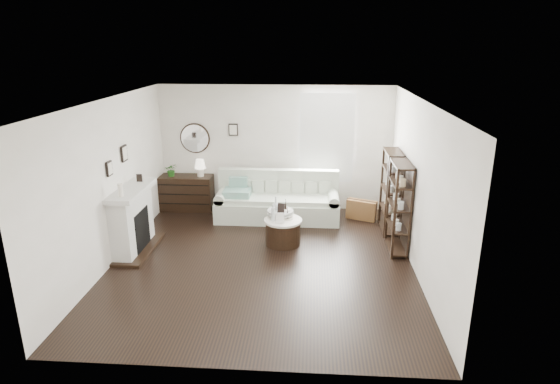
# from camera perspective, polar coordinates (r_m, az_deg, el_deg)

# --- Properties ---
(room) EXTENTS (5.50, 5.50, 5.50)m
(room) POSITION_cam_1_polar(r_m,az_deg,el_deg) (10.04, 3.58, 6.59)
(room) COLOR black
(room) RESTS_ON ground
(fireplace) EXTENTS (0.50, 1.40, 1.84)m
(fireplace) POSITION_cam_1_polar(r_m,az_deg,el_deg) (8.61, -17.50, -3.50)
(fireplace) COLOR silver
(fireplace) RESTS_ON ground
(shelf_unit_far) EXTENTS (0.30, 0.80, 1.60)m
(shelf_unit_far) POSITION_cam_1_polar(r_m,az_deg,el_deg) (9.25, 13.35, 0.06)
(shelf_unit_far) COLOR black
(shelf_unit_far) RESTS_ON ground
(shelf_unit_near) EXTENTS (0.30, 0.80, 1.60)m
(shelf_unit_near) POSITION_cam_1_polar(r_m,az_deg,el_deg) (8.41, 14.28, -1.82)
(shelf_unit_near) COLOR black
(shelf_unit_near) RESTS_ON ground
(sofa) EXTENTS (2.54, 0.88, 0.99)m
(sofa) POSITION_cam_1_polar(r_m,az_deg,el_deg) (9.80, -0.29, -1.36)
(sofa) COLOR beige
(sofa) RESTS_ON ground
(quilt) EXTENTS (0.55, 0.45, 0.14)m
(quilt) POSITION_cam_1_polar(r_m,az_deg,el_deg) (9.69, -5.26, -0.09)
(quilt) COLOR #258A5C
(quilt) RESTS_ON sofa
(suitcase) EXTENTS (0.65, 0.43, 0.41)m
(suitcase) POSITION_cam_1_polar(r_m,az_deg,el_deg) (9.92, 9.91, -2.15)
(suitcase) COLOR brown
(suitcase) RESTS_ON ground
(dresser) EXTENTS (1.15, 0.49, 0.77)m
(dresser) POSITION_cam_1_polar(r_m,az_deg,el_deg) (10.49, -11.31, -0.09)
(dresser) COLOR black
(dresser) RESTS_ON ground
(table_lamp) EXTENTS (0.25, 0.25, 0.38)m
(table_lamp) POSITION_cam_1_polar(r_m,az_deg,el_deg) (10.24, -9.69, 2.91)
(table_lamp) COLOR white
(table_lamp) RESTS_ON dresser
(potted_plant) EXTENTS (0.30, 0.28, 0.29)m
(potted_plant) POSITION_cam_1_polar(r_m,az_deg,el_deg) (10.38, -13.09, 2.63)
(potted_plant) COLOR #225E1A
(potted_plant) RESTS_ON dresser
(drum_table) EXTENTS (0.69, 0.69, 0.48)m
(drum_table) POSITION_cam_1_polar(r_m,az_deg,el_deg) (8.58, 0.37, -4.85)
(drum_table) COLOR black
(drum_table) RESTS_ON ground
(pedestal_table) EXTENTS (0.49, 0.49, 0.59)m
(pedestal_table) POSITION_cam_1_polar(r_m,az_deg,el_deg) (8.64, 0.04, -2.54)
(pedestal_table) COLOR silver
(pedestal_table) RESTS_ON ground
(eiffel_drum) EXTENTS (0.14, 0.14, 0.20)m
(eiffel_drum) POSITION_cam_1_polar(r_m,az_deg,el_deg) (8.49, 0.92, -2.64)
(eiffel_drum) COLOR black
(eiffel_drum) RESTS_ON drum_table
(bottle_drum) EXTENTS (0.07, 0.07, 0.32)m
(bottle_drum) POSITION_cam_1_polar(r_m,az_deg,el_deg) (8.37, -0.84, -2.52)
(bottle_drum) COLOR silver
(bottle_drum) RESTS_ON drum_table
(card_frame_drum) EXTENTS (0.15, 0.08, 0.19)m
(card_frame_drum) POSITION_cam_1_polar(r_m,az_deg,el_deg) (8.29, -0.03, -3.19)
(card_frame_drum) COLOR white
(card_frame_drum) RESTS_ON drum_table
(eiffel_ped) EXTENTS (0.14, 0.14, 0.19)m
(eiffel_ped) POSITION_cam_1_polar(r_m,az_deg,el_deg) (8.62, 0.69, -1.58)
(eiffel_ped) COLOR black
(eiffel_ped) RESTS_ON pedestal_table
(flask_ped) EXTENTS (0.14, 0.14, 0.26)m
(flask_ped) POSITION_cam_1_polar(r_m,az_deg,el_deg) (8.61, -0.52, -1.35)
(flask_ped) COLOR silver
(flask_ped) RESTS_ON pedestal_table
(card_frame_ped) EXTENTS (0.14, 0.08, 0.17)m
(card_frame_ped) POSITION_cam_1_polar(r_m,az_deg,el_deg) (8.47, 0.12, -1.97)
(card_frame_ped) COLOR black
(card_frame_ped) RESTS_ON pedestal_table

